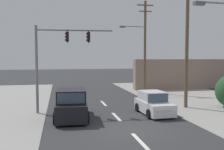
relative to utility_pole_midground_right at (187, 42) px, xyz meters
name	(u,v)px	position (x,y,z in m)	size (l,w,h in m)	color
ground_plane	(129,129)	(-5.89, -5.00, -5.02)	(140.00, 140.00, 0.00)	#303033
lane_dash_near	(140,141)	(-5.89, -7.00, -5.01)	(0.20, 2.40, 0.01)	silver
lane_dash_mid	(116,117)	(-5.89, -2.00, -5.01)	(0.20, 2.40, 0.01)	silver
lane_dash_far	(104,103)	(-5.89, 3.00, -5.01)	(0.20, 2.40, 0.01)	silver
utility_pole_midground_right	(187,42)	(0.00, 0.00, 0.00)	(1.80, 0.26, 9.55)	brown
utility_pole_background_right	(144,44)	(-0.49, 8.75, 0.27)	(3.78, 0.56, 9.84)	brown
traffic_signal_mast	(56,53)	(-9.68, 0.03, -0.87)	(5.28, 0.52, 6.00)	slate
shopfront_wall_far	(182,74)	(5.11, 11.00, -3.22)	(12.00, 1.00, 3.60)	gray
suv_kerbside_parked	(71,105)	(-8.77, -1.89, -4.13)	(2.24, 4.62, 1.90)	black
hatchback_oncoming_near	(154,104)	(-3.24, -1.68, -4.31)	(1.88, 3.69, 1.53)	silver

